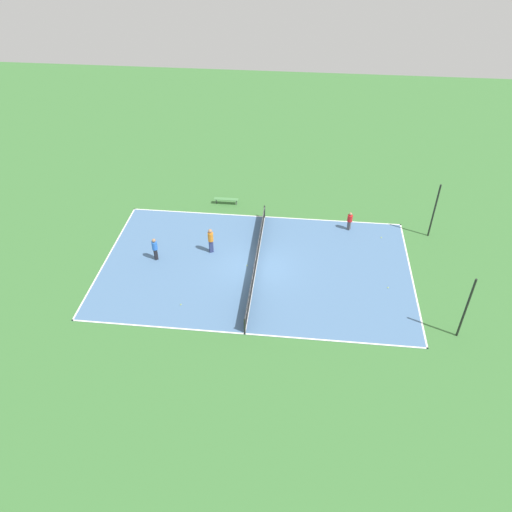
% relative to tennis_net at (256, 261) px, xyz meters
% --- Properties ---
extents(ground_plane, '(80.00, 80.00, 0.00)m').
position_rel_tennis_net_xyz_m(ground_plane, '(0.00, 0.00, -0.53)').
color(ground_plane, '#3D7538').
extents(court_surface, '(11.99, 19.92, 0.02)m').
position_rel_tennis_net_xyz_m(court_surface, '(0.00, 0.00, -0.52)').
color(court_surface, '#4C729E').
rests_on(court_surface, ground_plane).
extents(tennis_net, '(11.79, 0.10, 1.00)m').
position_rel_tennis_net_xyz_m(tennis_net, '(0.00, 0.00, 0.00)').
color(tennis_net, black).
rests_on(tennis_net, court_surface).
extents(bench, '(0.36, 1.86, 0.45)m').
position_rel_tennis_net_xyz_m(bench, '(-7.45, -3.10, -0.14)').
color(bench, '#4C8C4C').
rests_on(bench, ground_plane).
extents(player_near_blue, '(0.50, 0.50, 1.62)m').
position_rel_tennis_net_xyz_m(player_near_blue, '(-0.12, -6.63, 0.41)').
color(player_near_blue, black).
rests_on(player_near_blue, court_surface).
extents(player_center_orange, '(0.49, 0.49, 1.82)m').
position_rel_tennis_net_xyz_m(player_center_orange, '(-1.28, -3.15, 0.55)').
color(player_center_orange, navy).
rests_on(player_center_orange, court_surface).
extents(player_coach_red, '(0.48, 0.48, 1.40)m').
position_rel_tennis_net_xyz_m(player_coach_red, '(-4.95, 6.13, 0.27)').
color(player_coach_red, '#4C4C51').
rests_on(player_coach_red, court_surface).
extents(tennis_ball_near_net, '(0.07, 0.07, 0.07)m').
position_rel_tennis_net_xyz_m(tennis_ball_near_net, '(1.21, 8.29, -0.47)').
color(tennis_ball_near_net, '#CCE033').
rests_on(tennis_ball_near_net, court_surface).
extents(tennis_ball_right_alley, '(0.07, 0.07, 0.07)m').
position_rel_tennis_net_xyz_m(tennis_ball_right_alley, '(-0.01, -0.59, -0.47)').
color(tennis_ball_right_alley, '#CCE033').
rests_on(tennis_ball_right_alley, court_surface).
extents(tennis_ball_left_sideline, '(0.07, 0.07, 0.07)m').
position_rel_tennis_net_xyz_m(tennis_ball_left_sideline, '(-4.10, 8.36, -0.47)').
color(tennis_ball_left_sideline, '#CCE033').
rests_on(tennis_ball_left_sideline, court_surface).
extents(tennis_ball_far_baseline, '(0.07, 0.07, 0.07)m').
position_rel_tennis_net_xyz_m(tennis_ball_far_baseline, '(4.06, -4.04, -0.47)').
color(tennis_ball_far_baseline, '#CCE033').
rests_on(tennis_ball_far_baseline, court_surface).
extents(fence_post_back_left, '(0.12, 0.12, 4.07)m').
position_rel_tennis_net_xyz_m(fence_post_back_left, '(-4.80, 11.67, 1.51)').
color(fence_post_back_left, black).
rests_on(fence_post_back_left, ground_plane).
extents(fence_post_back_right, '(0.12, 0.12, 4.07)m').
position_rel_tennis_net_xyz_m(fence_post_back_right, '(4.80, 11.67, 1.51)').
color(fence_post_back_right, black).
rests_on(fence_post_back_right, ground_plane).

